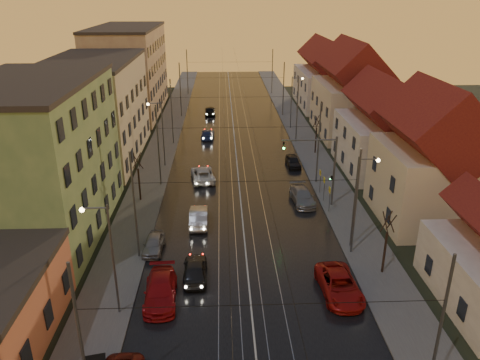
{
  "coord_description": "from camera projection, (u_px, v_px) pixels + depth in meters",
  "views": [
    {
      "loc": [
        -1.8,
        -23.77,
        20.02
      ],
      "look_at": [
        -0.06,
        19.61,
        2.28
      ],
      "focal_mm": 35.0,
      "sensor_mm": 36.0,
      "label": 1
    }
  ],
  "objects": [
    {
      "name": "tram_rail_1",
      "position": [
        229.0,
        141.0,
        66.58
      ],
      "size": [
        0.06,
        120.0,
        0.03
      ],
      "primitive_type": "cube",
      "color": "gray",
      "rests_on": "road"
    },
    {
      "name": "catenary_pole_l_3",
      "position": [
        172.0,
        112.0,
        63.68
      ],
      "size": [
        0.16,
        0.16,
        9.0
      ],
      "primitive_type": "cylinder",
      "color": "#595B60",
      "rests_on": "ground"
    },
    {
      "name": "tram_rail_0",
      "position": [
        219.0,
        141.0,
        66.52
      ],
      "size": [
        0.06,
        120.0,
        0.03
      ],
      "primitive_type": "cube",
      "color": "gray",
      "rests_on": "road"
    },
    {
      "name": "parked_left_3",
      "position": [
        154.0,
        244.0,
        38.41
      ],
      "size": [
        1.7,
        3.87,
        1.3
      ],
      "primitive_type": "imported",
      "rotation": [
        0.0,
        0.0,
        -0.04
      ],
      "color": "gray",
      "rests_on": "ground"
    },
    {
      "name": "house_right_2",
      "position": [
        383.0,
        132.0,
        54.4
      ],
      "size": [
        9.18,
        12.24,
        9.2
      ],
      "color": "beige",
      "rests_on": "ground"
    },
    {
      "name": "house_right_4",
      "position": [
        325.0,
        78.0,
        84.77
      ],
      "size": [
        9.18,
        16.32,
        10.0
      ],
      "color": "beige",
      "rests_on": "ground"
    },
    {
      "name": "bare_tree_0",
      "position": [
        139.0,
        178.0,
        46.81
      ],
      "size": [
        1.09,
        1.09,
        5.11
      ],
      "color": "black",
      "rests_on": "ground"
    },
    {
      "name": "road",
      "position": [
        235.0,
        141.0,
        66.62
      ],
      "size": [
        16.0,
        120.0,
        0.04
      ],
      "primitive_type": "cube",
      "color": "black",
      "rests_on": "ground"
    },
    {
      "name": "catenary_pole_r_4",
      "position": [
        283.0,
        89.0,
        78.19
      ],
      "size": [
        0.16,
        0.16,
        9.0
      ],
      "primitive_type": "cylinder",
      "color": "#595B60",
      "rests_on": "ground"
    },
    {
      "name": "catenary_pole_l_2",
      "position": [
        158.0,
        146.0,
        49.81
      ],
      "size": [
        0.16,
        0.16,
        9.0
      ],
      "primitive_type": "cylinder",
      "color": "#595B60",
      "rests_on": "ground"
    },
    {
      "name": "parked_right_1",
      "position": [
        302.0,
        196.0,
        47.05
      ],
      "size": [
        2.34,
        5.03,
        1.42
      ],
      "primitive_type": "imported",
      "rotation": [
        0.0,
        0.0,
        0.07
      ],
      "color": "gray",
      "rests_on": "ground"
    },
    {
      "name": "catenary_pole_l_5",
      "position": [
        187.0,
        72.0,
        94.2
      ],
      "size": [
        0.16,
        0.16,
        9.0
      ],
      "primitive_type": "cylinder",
      "color": "#595B60",
      "rests_on": "ground"
    },
    {
      "name": "catenary_pole_r_2",
      "position": [
        318.0,
        144.0,
        50.44
      ],
      "size": [
        0.16,
        0.16,
        9.0
      ],
      "primitive_type": "cylinder",
      "color": "#595B60",
      "rests_on": "ground"
    },
    {
      "name": "traffic_light_mast",
      "position": [
        324.0,
        163.0,
        44.83
      ],
      "size": [
        5.3,
        0.32,
        7.2
      ],
      "color": "#595B60",
      "rests_on": "ground"
    },
    {
      "name": "bare_tree_2",
      "position": [
        316.0,
        135.0,
        60.52
      ],
      "size": [
        1.09,
        1.09,
        5.11
      ],
      "color": "black",
      "rests_on": "ground"
    },
    {
      "name": "sidewalk_left",
      "position": [
        164.0,
        141.0,
        66.23
      ],
      "size": [
        4.0,
        120.0,
        0.15
      ],
      "primitive_type": "cube",
      "color": "#4C4C4C",
      "rests_on": "ground"
    },
    {
      "name": "driving_car_1",
      "position": [
        199.0,
        217.0,
        42.72
      ],
      "size": [
        1.7,
        4.68,
        1.53
      ],
      "primitive_type": "imported",
      "rotation": [
        0.0,
        0.0,
        3.16
      ],
      "color": "#ADADB3",
      "rests_on": "ground"
    },
    {
      "name": "catenary_pole_r_1",
      "position": [
        356.0,
        203.0,
        36.57
      ],
      "size": [
        0.16,
        0.16,
        9.0
      ],
      "primitive_type": "cylinder",
      "color": "#595B60",
      "rests_on": "ground"
    },
    {
      "name": "ground",
      "position": [
        253.0,
        330.0,
        29.63
      ],
      "size": [
        160.0,
        160.0,
        0.0
      ],
      "primitive_type": "plane",
      "color": "black",
      "rests_on": "ground"
    },
    {
      "name": "street_lamp_0",
      "position": [
        107.0,
        250.0,
        29.29
      ],
      "size": [
        1.75,
        0.32,
        8.0
      ],
      "color": "#595B60",
      "rests_on": "ground"
    },
    {
      "name": "driving_car_4",
      "position": [
        210.0,
        111.0,
        80.12
      ],
      "size": [
        1.84,
        4.43,
        1.5
      ],
      "primitive_type": "imported",
      "rotation": [
        0.0,
        0.0,
        3.16
      ],
      "color": "black",
      "rests_on": "ground"
    },
    {
      "name": "parked_left_2",
      "position": [
        161.0,
        290.0,
        32.23
      ],
      "size": [
        2.44,
        5.43,
        1.55
      ],
      "primitive_type": "imported",
      "rotation": [
        0.0,
        0.0,
        0.05
      ],
      "color": "#9D0F14",
      "rests_on": "ground"
    },
    {
      "name": "tram_rail_2",
      "position": [
        240.0,
        140.0,
        66.63
      ],
      "size": [
        0.06,
        120.0,
        0.03
      ],
      "primitive_type": "cube",
      "color": "gray",
      "rests_on": "road"
    },
    {
      "name": "street_lamp_3",
      "position": [
        293.0,
        97.0,
        70.67
      ],
      "size": [
        1.75,
        0.32,
        8.0
      ],
      "color": "#595B60",
      "rests_on": "ground"
    },
    {
      "name": "catenary_pole_r_3",
      "position": [
        297.0,
        111.0,
        64.32
      ],
      "size": [
        0.16,
        0.16,
        9.0
      ],
      "primitive_type": "cylinder",
      "color": "#595B60",
      "rests_on": "ground"
    },
    {
      "name": "apartment_left_3",
      "position": [
        129.0,
        71.0,
        79.98
      ],
      "size": [
        10.0,
        24.0,
        14.0
      ],
      "primitive_type": "cube",
      "color": "#91705D",
      "rests_on": "ground"
    },
    {
      "name": "street_lamp_2",
      "position": [
        160.0,
        128.0,
        55.19
      ],
      "size": [
        1.75,
        0.32,
        8.0
      ],
      "color": "#595B60",
      "rests_on": "ground"
    },
    {
      "name": "parked_right_0",
      "position": [
        339.0,
        285.0,
        32.82
      ],
      "size": [
        2.77,
        5.59,
        1.52
      ],
      "primitive_type": "imported",
      "rotation": [
        0.0,
        0.0,
        0.04
      ],
      "color": "#A01210",
      "rests_on": "ground"
    },
    {
      "name": "street_lamp_1",
      "position": [
        359.0,
        194.0,
        37.37
      ],
      "size": [
        1.75,
        0.32,
        8.0
      ],
      "color": "#595B60",
      "rests_on": "ground"
    },
    {
      "name": "tram_rail_3",
      "position": [
        250.0,
        140.0,
        66.69
      ],
      "size": [
        0.06,
        120.0,
        0.03
      ],
      "primitive_type": "cube",
      "color": "gray",
      "rests_on": "road"
    },
    {
      "name": "apartment_left_1",
      "position": [
        37.0,
        162.0,
        39.47
      ],
      "size": [
        10.0,
        18.0,
        13.0
      ],
      "primitive_type": "cube",
      "color": "#597E50",
      "rests_on": "ground"
    },
    {
      "name": "apartment_left_2",
      "position": [
        96.0,
        111.0,
        58.16
      ],
      "size": [
        10.0,
        20.0,
        12.0
      ],
      "primitive_type": "cube",
      "color": "#BFAE94",
      "rests_on": "ground"
    },
    {
      "name": "driving_car_3",
      "position": [
        208.0,
        134.0,
        67.51
      ],
      "size": [
        1.93,
        4.39,
        1.26
      ],
      "primitive_type": "imported",
      "rotation": [
        0.0,
        0.0,
        3.1
      ],
      "color": "navy",
      "rests_on": "ground"
    },
    {
      "name": "catenary_pole_l_4",
      "position": [
        180.0,
        90.0,
        77.55
      ],
      "size": [
        0.16,
        0.16,
        9.0
      ],
      "primitive_type": "cylinder",
      "color": "#595B60",
      "rests_on": "ground"
    },
    {
      "name": "catenary_pole_l_0",
      "position": [
        81.0,
        344.0,
        22.06
      ],
      "size": [
        0.16,
        0.16,
        9.0
      ],
      "primitive_type": "cylinder",
      "color": "#595B60",
      "rests_on": "ground"
    },
    {
      "name": "house_right_3",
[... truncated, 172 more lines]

